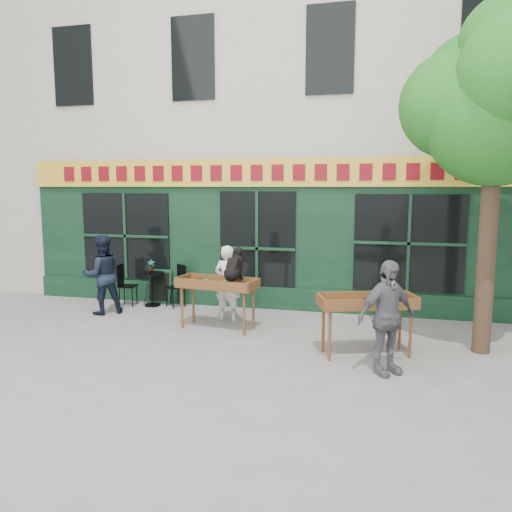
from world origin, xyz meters
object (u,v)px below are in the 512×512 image
object	(u,v)px
woman	(228,283)
bistro_table	(152,282)
man_right	(386,317)
dog	(234,263)
book_cart_center	(217,287)
man_left	(102,275)
book_cart_right	(367,305)

from	to	relation	value
woman	bistro_table	distance (m)	2.19
woman	man_right	bearing A→B (deg)	152.24
dog	bistro_table	distance (m)	2.89
book_cart_center	man_right	size ratio (longest dim) A/B	0.94
woman	bistro_table	world-z (taller)	woman
book_cart_center	man_right	world-z (taller)	man_right
man_right	man_left	xyz separation A→B (m)	(-5.84, 2.09, 0.01)
book_cart_center	woman	size ratio (longest dim) A/B	1.02
bistro_table	man_right	bearing A→B (deg)	-30.20
book_cart_right	bistro_table	size ratio (longest dim) A/B	2.13
bistro_table	woman	bearing A→B (deg)	-20.17
book_cart_right	man_right	distance (m)	0.81
woman	book_cart_right	xyz separation A→B (m)	(2.80, -1.49, 0.05)
dog	woman	world-z (taller)	dog
dog	man_right	distance (m)	3.18
book_cart_center	dog	distance (m)	0.59
book_cart_right	man_left	distance (m)	5.70
bistro_table	man_left	world-z (taller)	man_left
dog	man_left	size ratio (longest dim) A/B	0.36
man_left	bistro_table	bearing A→B (deg)	-170.79
book_cart_right	man_left	bearing A→B (deg)	146.82
book_cart_center	man_right	distance (m)	3.48
woman	bistro_table	bearing A→B (deg)	-12.04
man_right	woman	bearing A→B (deg)	104.54
book_cart_center	man_left	xyz separation A→B (m)	(-2.74, 0.50, 0.02)
book_cart_center	man_left	bearing A→B (deg)	177.79
man_left	book_cart_center	bearing A→B (deg)	126.74
bistro_table	book_cart_right	bearing A→B (deg)	-24.85
woman	bistro_table	xyz separation A→B (m)	(-2.04, 0.75, -0.22)
woman	man_right	distance (m)	3.82
woman	book_cart_center	bearing A→B (deg)	98.13
dog	woman	bearing A→B (deg)	124.69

